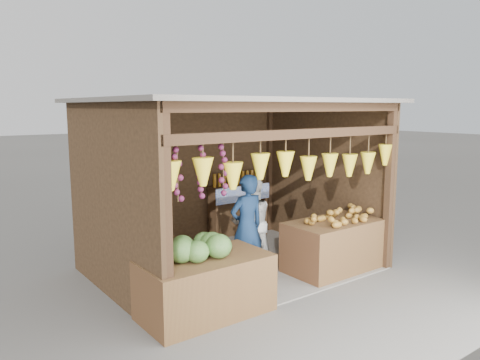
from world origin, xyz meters
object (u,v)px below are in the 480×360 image
(counter_left, at_px, (206,286))
(counter_right, at_px, (333,246))
(vendor_seated, at_px, (138,232))
(woman_standing, at_px, (252,222))
(man_standing, at_px, (247,226))

(counter_left, bearing_deg, counter_right, 3.43)
(vendor_seated, bearing_deg, woman_standing, -174.11)
(man_standing, bearing_deg, vendor_seated, -13.20)
(counter_right, distance_m, man_standing, 1.43)
(counter_left, height_order, woman_standing, woman_standing)
(counter_left, relative_size, counter_right, 1.06)
(counter_left, height_order, vendor_seated, vendor_seated)
(counter_left, distance_m, vendor_seated, 1.30)
(counter_right, bearing_deg, man_standing, 155.10)
(man_standing, relative_size, vendor_seated, 1.36)
(counter_right, relative_size, woman_standing, 1.05)
(man_standing, bearing_deg, woman_standing, -134.27)
(counter_right, relative_size, man_standing, 0.96)
(man_standing, bearing_deg, counter_left, 33.45)
(counter_right, height_order, man_standing, man_standing)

